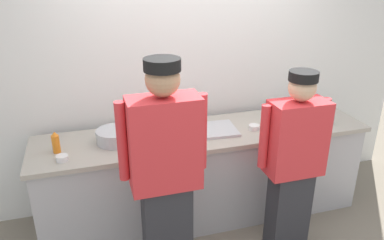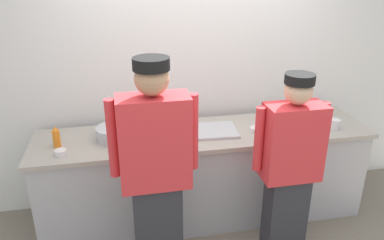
# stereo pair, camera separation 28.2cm
# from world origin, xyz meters

# --- Properties ---
(ground_plane) EXTENTS (9.00, 9.00, 0.00)m
(ground_plane) POSITION_xyz_m (0.00, 0.00, 0.00)
(ground_plane) COLOR slate
(wall_back) EXTENTS (4.76, 0.10, 2.94)m
(wall_back) POSITION_xyz_m (0.00, 0.86, 1.47)
(wall_back) COLOR white
(wall_back) RESTS_ON ground
(prep_counter) EXTENTS (3.04, 0.71, 0.89)m
(prep_counter) POSITION_xyz_m (0.00, 0.38, 0.45)
(prep_counter) COLOR #B2B2B7
(prep_counter) RESTS_ON ground
(chef_near_left) EXTENTS (0.63, 0.24, 1.76)m
(chef_near_left) POSITION_xyz_m (-0.52, -0.32, 0.95)
(chef_near_left) COLOR #2D2D33
(chef_near_left) RESTS_ON ground
(chef_center) EXTENTS (0.58, 0.24, 1.59)m
(chef_center) POSITION_xyz_m (0.52, -0.29, 0.85)
(chef_center) COLOR #2D2D33
(chef_center) RESTS_ON ground
(plate_stack_front) EXTENTS (0.22, 0.22, 0.10)m
(plate_stack_front) POSITION_xyz_m (0.96, 0.37, 0.94)
(plate_stack_front) COLOR white
(plate_stack_front) RESTS_ON prep_counter
(mixing_bowl_steel) EXTENTS (0.31, 0.31, 0.11)m
(mixing_bowl_steel) POSITION_xyz_m (-0.80, 0.39, 0.95)
(mixing_bowl_steel) COLOR #B7BABF
(mixing_bowl_steel) RESTS_ON prep_counter
(sheet_tray) EXTENTS (0.56, 0.39, 0.02)m
(sheet_tray) POSITION_xyz_m (0.02, 0.37, 0.90)
(sheet_tray) COLOR #B7BABF
(sheet_tray) RESTS_ON prep_counter
(squeeze_bottle_primary) EXTENTS (0.06, 0.06, 0.20)m
(squeeze_bottle_primary) POSITION_xyz_m (0.69, 0.30, 0.99)
(squeeze_bottle_primary) COLOR #56A333
(squeeze_bottle_primary) RESTS_ON prep_counter
(squeeze_bottle_secondary) EXTENTS (0.06, 0.06, 0.18)m
(squeeze_bottle_secondary) POSITION_xyz_m (-1.27, 0.34, 0.98)
(squeeze_bottle_secondary) COLOR orange
(squeeze_bottle_secondary) RESTS_ON prep_counter
(ramekin_red_sauce) EXTENTS (0.10, 0.10, 0.05)m
(ramekin_red_sauce) POSITION_xyz_m (0.61, 0.38, 0.92)
(ramekin_red_sauce) COLOR white
(ramekin_red_sauce) RESTS_ON prep_counter
(ramekin_orange_sauce) EXTENTS (0.09, 0.09, 0.04)m
(ramekin_orange_sauce) POSITION_xyz_m (-1.23, 0.18, 0.92)
(ramekin_orange_sauce) COLOR white
(ramekin_orange_sauce) RESTS_ON prep_counter
(ramekin_yellow_sauce) EXTENTS (0.09, 0.09, 0.04)m
(ramekin_yellow_sauce) POSITION_xyz_m (0.87, 0.55, 0.91)
(ramekin_yellow_sauce) COLOR white
(ramekin_yellow_sauce) RESTS_ON prep_counter
(ramekin_green_sauce) EXTENTS (0.10, 0.10, 0.05)m
(ramekin_green_sauce) POSITION_xyz_m (0.45, 0.29, 0.92)
(ramekin_green_sauce) COLOR white
(ramekin_green_sauce) RESTS_ON prep_counter
(deli_cup) EXTENTS (0.09, 0.09, 0.09)m
(deli_cup) POSITION_xyz_m (1.19, 0.21, 0.94)
(deli_cup) COLOR white
(deli_cup) RESTS_ON prep_counter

